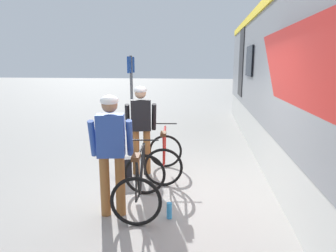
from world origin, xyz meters
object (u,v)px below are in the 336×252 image
cyclist_far_in_dark (141,122)px  bicycle_far_red (164,156)px  cyclist_near_in_blue (111,145)px  water_bottle_near_the_bikes (169,211)px  bicycle_near_black (141,184)px  backpack_on_platform (124,168)px  platform_sign_post (131,84)px

cyclist_far_in_dark → bicycle_far_red: 0.81m
cyclist_near_in_blue → cyclist_far_in_dark: 1.71m
bicycle_far_red → water_bottle_near_the_bikes: (0.29, -1.64, -0.28)m
bicycle_near_black → water_bottle_near_the_bikes: size_ratio=4.76×
backpack_on_platform → water_bottle_near_the_bikes: 1.78m
cyclist_far_in_dark → water_bottle_near_the_bikes: cyclist_far_in_dark is taller
cyclist_far_in_dark → platform_sign_post: size_ratio=0.73×
backpack_on_platform → platform_sign_post: size_ratio=0.17×
water_bottle_near_the_bikes → platform_sign_post: 4.90m
bicycle_far_red → backpack_on_platform: size_ratio=2.83×
cyclist_far_in_dark → backpack_on_platform: 0.95m
backpack_on_platform → bicycle_near_black: bearing=-86.4°
bicycle_near_black → backpack_on_platform: (-0.59, 1.19, -0.20)m
bicycle_near_black → bicycle_far_red: size_ratio=0.99×
cyclist_near_in_blue → platform_sign_post: platform_sign_post is taller
cyclist_far_in_dark → platform_sign_post: 2.84m
water_bottle_near_the_bikes → cyclist_far_in_dark: bearing=113.9°
bicycle_near_black → water_bottle_near_the_bikes: bearing=-27.6°
platform_sign_post → water_bottle_near_the_bikes: bearing=-70.0°
cyclist_far_in_dark → bicycle_far_red: size_ratio=1.56×
bicycle_near_black → backpack_on_platform: bearing=116.2°
bicycle_near_black → platform_sign_post: size_ratio=0.47×
cyclist_near_in_blue → backpack_on_platform: size_ratio=4.40×
bicycle_near_black → water_bottle_near_the_bikes: bicycle_near_black is taller
bicycle_far_red → platform_sign_post: platform_sign_post is taller
cyclist_near_in_blue → cyclist_far_in_dark: size_ratio=1.00×
water_bottle_near_the_bikes → cyclist_near_in_blue: bearing=179.0°
bicycle_near_black → platform_sign_post: 4.47m
water_bottle_near_the_bikes → platform_sign_post: platform_sign_post is taller
cyclist_near_in_blue → water_bottle_near_the_bikes: bearing=-1.0°
cyclist_near_in_blue → bicycle_near_black: (0.36, 0.23, -0.65)m
cyclist_near_in_blue → backpack_on_platform: bearing=98.9°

